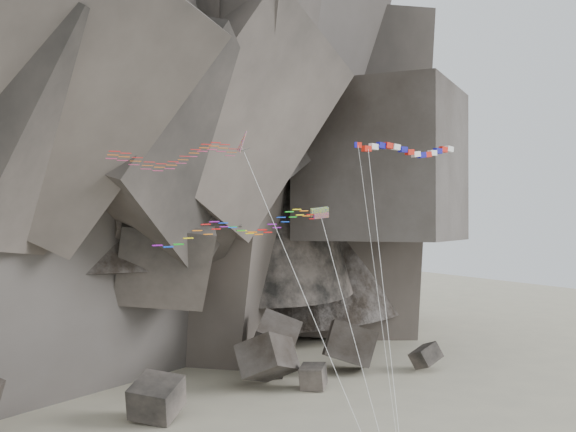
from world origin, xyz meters
TOP-DOWN VIEW (x-y plane):
  - headland at (0.00, 70.00)m, footprint 110.00×70.00m
  - boulder_field at (11.88, 33.49)m, footprint 59.77×17.57m
  - delta_kite at (-11.01, 2.36)m, footprint 14.42×10.19m
  - banner_kite at (10.11, 4.07)m, footprint 15.66×11.79m
  - parafoil_kite at (-7.33, 1.14)m, footprint 12.55×8.65m
  - pennant_kite at (0.80, -1.56)m, footprint 2.32×7.20m

SIDE VIEW (x-z plane):
  - boulder_field at x=11.88m, z-range -1.94..6.22m
  - pennant_kite at x=0.80m, z-range 8.35..32.29m
  - parafoil_kite at x=-7.33m, z-range 10.48..30.18m
  - delta_kite at x=-11.01m, z-range 12.34..36.86m
  - banner_kite at x=10.11m, z-range 13.39..37.90m
  - headland at x=0.00m, z-range 0.00..84.00m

